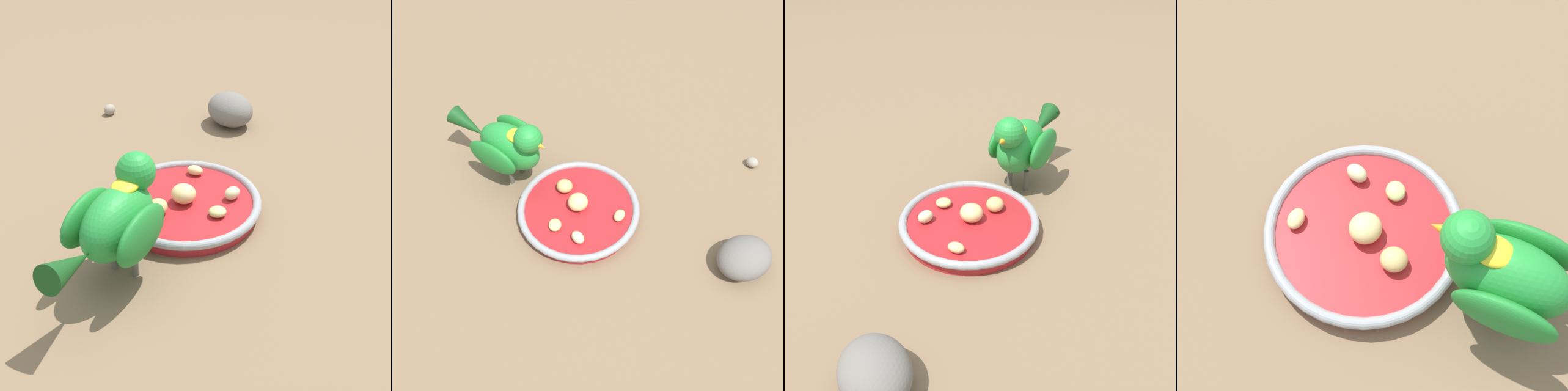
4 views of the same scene
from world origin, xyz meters
The scene contains 10 objects.
ground_plane centered at (0.00, 0.00, 0.00)m, with size 4.00×4.00×0.00m, color #7A6047.
feeding_bowl centered at (-0.03, -0.02, 0.01)m, with size 0.22×0.22×0.03m.
apple_piece_0 centered at (-0.03, -0.02, 0.03)m, with size 0.04×0.04×0.03m, color #E5C67F.
apple_piece_1 centered at (-0.06, 0.01, 0.03)m, with size 0.03×0.03×0.02m, color tan.
apple_piece_2 centered at (-0.02, -0.09, 0.03)m, with size 0.03×0.02×0.02m, color beige.
apple_piece_3 centered at (-0.06, -0.07, 0.03)m, with size 0.03×0.02×0.01m, color #C6D17A.
apple_piece_4 centered at (0.05, -0.03, 0.03)m, with size 0.03×0.02×0.01m, color #E5C67F.
parrot centered at (-0.17, 0.05, 0.09)m, with size 0.21×0.14×0.15m.
rock_large centered at (0.26, -0.10, 0.03)m, with size 0.09×0.08×0.06m, color slate.
pebble_0 centered at (0.29, 0.14, 0.01)m, with size 0.02×0.02×0.02m, color gray.
Camera 2 is at (0.05, -0.52, 0.72)m, focal length 44.28 mm.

